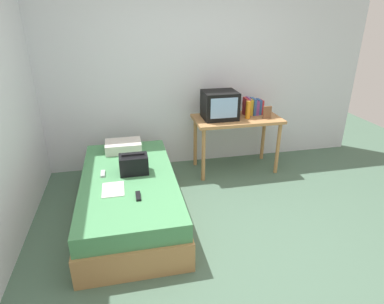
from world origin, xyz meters
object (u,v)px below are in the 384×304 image
Objects in this scene: book_row at (253,107)px; remote_dark at (138,196)px; magazine at (113,189)px; water_bottle at (248,110)px; desk at (237,124)px; handbag at (134,164)px; bed at (130,196)px; pillow at (123,146)px; remote_silver at (103,174)px; tv at (220,105)px; picture_frame at (267,112)px.

book_row reaches higher than remote_dark.
book_row is 2.28m from magazine.
water_bottle reaches higher than remote_dark.
desk is 1.62m from handbag.
desk reaches higher than bed.
pillow is 2.79× the size of remote_dark.
handbag is at bearing -81.23° from pillow.
water_bottle is at bearing 20.01° from remote_silver.
magazine is at bearing -146.30° from desk.
tv reaches higher than desk.
tv reaches higher than water_bottle.
picture_frame reaches higher than handbag.
remote_silver is (-1.88, -0.68, -0.40)m from water_bottle.
picture_frame is (0.37, -0.12, 0.18)m from desk.
remote_silver is at bearing 175.51° from handbag.
picture_frame is (1.86, 0.72, 0.61)m from bed.
handbag reaches higher than remote_silver.
bed is 13.89× the size of remote_silver.
handbag is at bearing -152.48° from book_row.
tv is (1.25, 0.87, 0.71)m from bed.
remote_silver is at bearing 159.58° from bed.
remote_dark is at bearing -39.38° from magazine.
bed is 6.90× the size of magazine.
remote_dark is at bearing -137.74° from desk.
remote_dark is (-1.79, -1.17, -0.36)m from picture_frame.
desk is 0.26m from water_bottle.
desk is at bearing 42.26° from remote_dark.
magazine is (-1.90, -1.20, -0.39)m from book_row.
pillow is (-1.52, -0.13, -0.13)m from desk.
magazine is at bearing -72.76° from remote_silver.
picture_frame is at bearing -17.77° from desk.
book_row is at bearing 27.52° from handbag.
book_row is 1.81× the size of remote_silver.
tv is 2.82× the size of remote_dark.
magazine is at bearing -147.76° from book_row.
remote_silver is (-2.01, -0.85, -0.39)m from book_row.
book_row is 0.25m from picture_frame.
water_bottle is 0.90× the size of book_row.
tv is 1.69× the size of book_row.
desk is 0.35m from book_row.
picture_frame is 0.58× the size of magazine.
pillow is at bearing -179.55° from picture_frame.
desk is at bearing 33.70° from magazine.
book_row reaches higher than desk.
desk is at bearing 28.51° from handbag.
picture_frame is 2.27m from magazine.
water_bottle is (1.61, 0.78, 0.65)m from bed.
water_bottle reaches higher than bed.
tv is 1.01× the size of pillow.
desk is at bearing 29.51° from bed.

